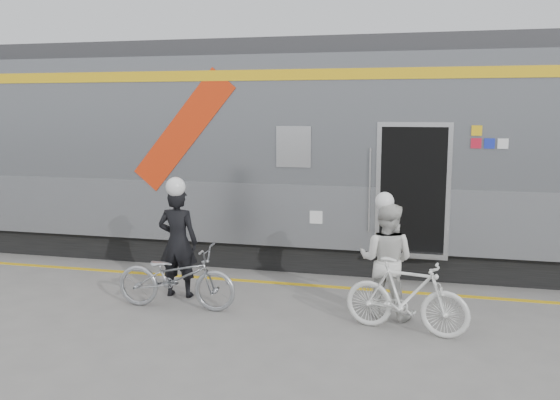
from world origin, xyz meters
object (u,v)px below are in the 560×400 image
(bicycle_left, at_px, (176,277))
(bicycle_right, at_px, (406,296))
(man, at_px, (178,242))
(woman, at_px, (386,260))

(bicycle_left, relative_size, bicycle_right, 1.10)
(man, bearing_deg, bicycle_right, 166.71)
(man, xyz_separation_m, bicycle_right, (3.48, -0.72, -0.37))
(man, distance_m, bicycle_left, 0.70)
(man, height_order, bicycle_right, man)
(woman, bearing_deg, bicycle_right, 130.94)
(woman, relative_size, bicycle_right, 0.99)
(bicycle_left, bearing_deg, man, 18.36)
(bicycle_left, height_order, bicycle_right, bicycle_right)
(man, distance_m, bicycle_right, 3.58)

